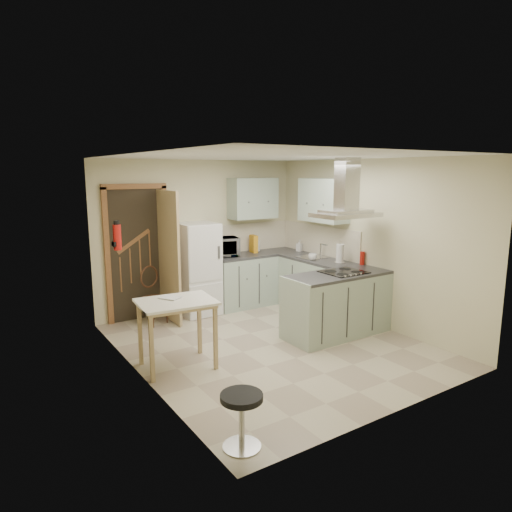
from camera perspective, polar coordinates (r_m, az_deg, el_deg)
floor at (r=6.30m, az=1.94°, el=-11.02°), size 4.20×4.20×0.00m
ceiling at (r=5.86m, az=2.10°, el=12.36°), size 4.20×4.20×0.00m
back_wall at (r=7.74m, az=-7.01°, el=2.56°), size 3.60×0.00×3.60m
left_wall at (r=5.15m, az=-14.58°, el=-1.74°), size 0.00×4.20×4.20m
right_wall at (r=7.13m, az=13.91°, el=1.65°), size 0.00×4.20×4.20m
doorway at (r=7.33m, az=-14.59°, el=0.27°), size 1.10×0.12×2.10m
fridge at (r=7.47m, az=-7.27°, el=-1.62°), size 0.60×0.60×1.50m
counter_back at (r=7.94m, az=-1.64°, el=-3.03°), size 1.08×0.60×0.90m
counter_right at (r=7.89m, az=6.16°, el=-3.19°), size 0.60×1.95×0.90m
splashback at (r=8.21m, az=-0.94°, el=2.39°), size 1.68×0.02×0.50m
wall_cabinet_back at (r=8.00m, az=-0.39°, el=7.22°), size 0.85×0.35×0.70m
wall_cabinet_right at (r=7.55m, az=8.44°, el=6.91°), size 0.35×0.90×0.70m
peninsula at (r=6.64m, az=10.16°, el=-5.93°), size 1.55×0.65×0.90m
hob at (r=6.59m, az=10.92°, el=-1.98°), size 0.58×0.50×0.01m
extractor_hood at (r=6.47m, az=11.17°, el=5.08°), size 0.90×0.55×0.10m
sink at (r=7.66m, az=7.06°, el=-0.14°), size 0.45×0.40×0.01m
fire_extinguisher at (r=5.97m, az=-16.96°, el=2.24°), size 0.10×0.10×0.32m
drop_leaf_table at (r=5.57m, az=-9.81°, el=-9.58°), size 0.94×0.74×0.82m
bentwood_chair at (r=7.18m, az=-12.77°, el=-5.17°), size 0.47×0.47×0.81m
stool at (r=4.09m, az=-1.80°, el=-19.87°), size 0.48×0.48×0.49m
microwave at (r=7.70m, az=-4.43°, el=1.13°), size 0.65×0.52×0.32m
kettle at (r=8.10m, az=-0.03°, el=1.31°), size 0.20×0.20×0.23m
cereal_box at (r=8.05m, az=-0.31°, el=1.53°), size 0.11×0.21×0.31m
soap_bottle at (r=8.22m, az=5.43°, el=1.31°), size 0.12×0.12×0.20m
paper_towel at (r=7.25m, az=10.45°, el=0.34°), size 0.15×0.15×0.30m
cup at (r=7.40m, az=7.09°, el=-0.12°), size 0.17×0.17×0.11m
red_bottle at (r=7.19m, az=13.13°, el=-0.26°), size 0.08×0.08×0.20m
book at (r=5.47m, az=-11.25°, el=-4.91°), size 0.27×0.29×0.10m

